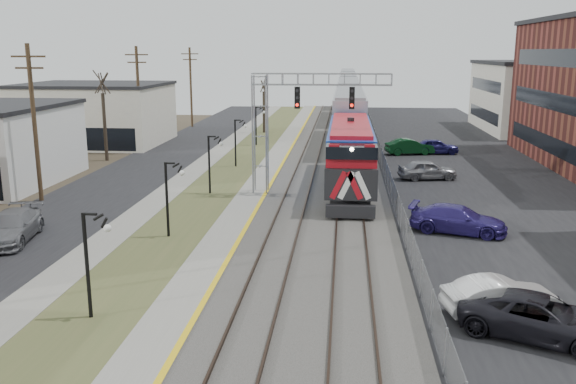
# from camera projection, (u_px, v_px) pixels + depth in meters

# --- Properties ---
(street_west) EXTENTS (7.00, 120.00, 0.04)m
(street_west) POSITION_uv_depth(u_px,v_px,m) (137.00, 172.00, 49.09)
(street_west) COLOR black
(street_west) RESTS_ON ground
(sidewalk) EXTENTS (2.00, 120.00, 0.08)m
(sidewalk) POSITION_uv_depth(u_px,v_px,m) (192.00, 173.00, 48.68)
(sidewalk) COLOR gray
(sidewalk) RESTS_ON ground
(grass_median) EXTENTS (4.00, 120.00, 0.06)m
(grass_median) POSITION_uv_depth(u_px,v_px,m) (229.00, 173.00, 48.41)
(grass_median) COLOR #464F2A
(grass_median) RESTS_ON ground
(platform) EXTENTS (2.00, 120.00, 0.24)m
(platform) POSITION_uv_depth(u_px,v_px,m) (267.00, 173.00, 48.12)
(platform) COLOR gray
(platform) RESTS_ON ground
(ballast_bed) EXTENTS (8.00, 120.00, 0.20)m
(ballast_bed) POSITION_uv_depth(u_px,v_px,m) (330.00, 174.00, 47.67)
(ballast_bed) COLOR #595651
(ballast_bed) RESTS_ON ground
(parking_lot) EXTENTS (16.00, 120.00, 0.04)m
(parking_lot) POSITION_uv_depth(u_px,v_px,m) (487.00, 178.00, 46.60)
(parking_lot) COLOR black
(parking_lot) RESTS_ON ground
(platform_edge) EXTENTS (0.24, 120.00, 0.01)m
(platform_edge) POSITION_uv_depth(u_px,v_px,m) (278.00, 172.00, 48.01)
(platform_edge) COLOR gold
(platform_edge) RESTS_ON platform
(track_near) EXTENTS (1.58, 120.00, 0.15)m
(track_near) POSITION_uv_depth(u_px,v_px,m) (304.00, 172.00, 47.81)
(track_near) COLOR #2D2119
(track_near) RESTS_ON ballast_bed
(track_far) EXTENTS (1.58, 120.00, 0.15)m
(track_far) POSITION_uv_depth(u_px,v_px,m) (349.00, 173.00, 47.49)
(track_far) COLOR #2D2119
(track_far) RESTS_ON ballast_bed
(train) EXTENTS (3.00, 108.65, 5.33)m
(train) POSITION_uv_depth(u_px,v_px,m) (348.00, 98.00, 88.08)
(train) COLOR #143AA4
(train) RESTS_ON ground
(signal_gantry) EXTENTS (9.00, 1.07, 8.15)m
(signal_gantry) POSITION_uv_depth(u_px,v_px,m) (286.00, 113.00, 39.88)
(signal_gantry) COLOR gray
(signal_gantry) RESTS_ON ground
(lampposts) EXTENTS (0.14, 62.14, 4.00)m
(lampposts) POSITION_uv_depth(u_px,v_px,m) (169.00, 199.00, 31.75)
(lampposts) COLOR black
(lampposts) RESTS_ON ground
(utility_poles) EXTENTS (0.28, 80.28, 10.00)m
(utility_poles) POSITION_uv_depth(u_px,v_px,m) (34.00, 124.00, 38.54)
(utility_poles) COLOR #4C3823
(utility_poles) RESTS_ON ground
(fence) EXTENTS (0.04, 120.00, 1.60)m
(fence) POSITION_uv_depth(u_px,v_px,m) (384.00, 167.00, 47.13)
(fence) COLOR gray
(fence) RESTS_ON ground
(bare_trees) EXTENTS (12.30, 42.30, 5.95)m
(bare_trees) POSITION_uv_depth(u_px,v_px,m) (138.00, 132.00, 52.39)
(bare_trees) COLOR #382D23
(bare_trees) RESTS_ON ground
(car_lot_b) EXTENTS (4.44, 2.36, 1.39)m
(car_lot_b) POSITION_uv_depth(u_px,v_px,m) (501.00, 298.00, 22.29)
(car_lot_b) COLOR silver
(car_lot_b) RESTS_ON ground
(car_lot_c) EXTENTS (5.79, 4.40, 1.46)m
(car_lot_c) POSITION_uv_depth(u_px,v_px,m) (540.00, 318.00, 20.51)
(car_lot_c) COLOR black
(car_lot_c) RESTS_ON ground
(car_lot_d) EXTENTS (5.45, 3.42, 1.47)m
(car_lot_d) POSITION_uv_depth(u_px,v_px,m) (458.00, 220.00, 32.46)
(car_lot_d) COLOR navy
(car_lot_d) RESTS_ON ground
(car_lot_e) EXTENTS (4.58, 2.48, 1.48)m
(car_lot_e) POSITION_uv_depth(u_px,v_px,m) (427.00, 170.00, 46.02)
(car_lot_e) COLOR gray
(car_lot_e) RESTS_ON ground
(car_lot_f) EXTENTS (4.71, 2.52, 1.47)m
(car_lot_f) POSITION_uv_depth(u_px,v_px,m) (410.00, 147.00, 57.15)
(car_lot_f) COLOR #0B3919
(car_lot_f) RESTS_ON ground
(car_street_b) EXTENTS (3.01, 5.49, 1.51)m
(car_street_b) POSITION_uv_depth(u_px,v_px,m) (12.00, 227.00, 31.02)
(car_street_b) COLOR slate
(car_street_b) RESTS_ON ground
(car_lot_g) EXTENTS (4.45, 2.21, 1.46)m
(car_lot_g) POSITION_uv_depth(u_px,v_px,m) (435.00, 147.00, 57.46)
(car_lot_g) COLOR navy
(car_lot_g) RESTS_ON ground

